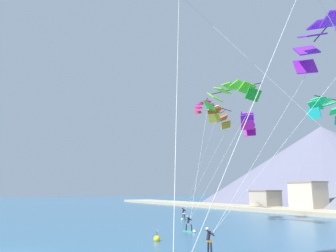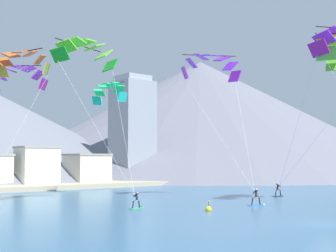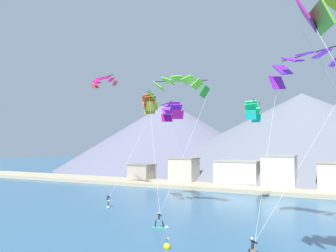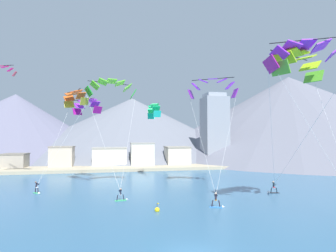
{
  "view_description": "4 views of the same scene",
  "coord_description": "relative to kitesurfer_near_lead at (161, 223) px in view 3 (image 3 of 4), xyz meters",
  "views": [
    {
      "loc": [
        24.15,
        -1.84,
        4.08
      ],
      "look_at": [
        -2.11,
        12.99,
        10.01
      ],
      "focal_mm": 35.0,
      "sensor_mm": 36.0,
      "label": 1
    },
    {
      "loc": [
        -30.38,
        -18.45,
        4.62
      ],
      "look_at": [
        -1.52,
        15.76,
        7.76
      ],
      "focal_mm": 50.0,
      "sensor_mm": 36.0,
      "label": 2
    },
    {
      "loc": [
        11.78,
        -12.65,
        8.2
      ],
      "look_at": [
        -2.46,
        14.71,
        10.14
      ],
      "focal_mm": 35.0,
      "sensor_mm": 36.0,
      "label": 3
    },
    {
      "loc": [
        -5.22,
        -17.27,
        8.05
      ],
      "look_at": [
        1.34,
        15.36,
        9.46
      ],
      "focal_mm": 28.0,
      "sensor_mm": 36.0,
      "label": 4
    }
  ],
  "objects": [
    {
      "name": "race_marker_buoy",
      "position": [
        3.59,
        -5.63,
        -0.29
      ],
      "size": [
        0.56,
        0.56,
        1.02
      ],
      "color": "yellow",
      "rests_on": "ground"
    },
    {
      "name": "shore_building_old_town",
      "position": [
        6.05,
        35.21,
        2.86
      ],
      "size": [
        6.17,
        4.89,
        6.59
      ],
      "color": "silver",
      "rests_on": "ground"
    },
    {
      "name": "mountain_peak_east_shoulder",
      "position": [
        -39.69,
        78.48,
        12.07
      ],
      "size": [
        81.35,
        81.35,
        25.03
      ],
      "color": "slate",
      "rests_on": "ground"
    },
    {
      "name": "shoreline_strip",
      "position": [
        4.3,
        32.47,
        -0.1
      ],
      "size": [
        180.0,
        10.0,
        0.7
      ],
      "primitive_type": "cube",
      "color": "tan",
      "rests_on": "ground"
    },
    {
      "name": "shore_building_quay_west",
      "position": [
        -24.81,
        35.91,
        1.62
      ],
      "size": [
        5.38,
        4.85,
        4.11
      ],
      "color": "#A89E8E",
      "rests_on": "ground"
    },
    {
      "name": "parafoil_kite_distant_low_drift",
      "position": [
        -21.33,
        17.28,
        19.74
      ],
      "size": [
        5.92,
        2.3,
        2.07
      ],
      "color": "#BB334A"
    },
    {
      "name": "shore_building_harbour_front",
      "position": [
        -14.13,
        36.26,
        2.44
      ],
      "size": [
        5.71,
        4.95,
        5.76
      ],
      "color": "beige",
      "rests_on": "ground"
    },
    {
      "name": "parafoil_kite_near_lead",
      "position": [
        -1.58,
        7.19,
        15.42
      ],
      "size": [
        7.91,
        9.2,
        15.73
      ],
      "color": "#12941E"
    },
    {
      "name": "parafoil_kite_far_right",
      "position": [
        13.75,
        3.89,
        15.5
      ],
      "size": [
        7.49,
        11.46,
        15.93
      ],
      "color": "purple"
    },
    {
      "name": "kitesurfer_near_trail",
      "position": [
        -11.8,
        6.55,
        0.1
      ],
      "size": [
        1.41,
        1.6,
        1.8
      ],
      "color": "#33B266",
      "rests_on": "ground"
    },
    {
      "name": "parafoil_kite_distant_high_outer",
      "position": [
        -5.94,
        14.0,
        13.35
      ],
      "size": [
        5.48,
        5.64,
        2.68
      ],
      "color": "#A61587"
    },
    {
      "name": "shore_building_quay_east",
      "position": [
        -2.36,
        37.22,
        2.24
      ],
      "size": [
        8.96,
        6.08,
        5.35
      ],
      "color": "silver",
      "rests_on": "ground"
    },
    {
      "name": "parafoil_kite_distant_mid_solo",
      "position": [
        6.1,
        14.52,
        12.8
      ],
      "size": [
        1.83,
        5.8,
        2.61
      ],
      "color": "#1BCBAE"
    },
    {
      "name": "kitesurfer_near_lead",
      "position": [
        0.0,
        0.0,
        0.0
      ],
      "size": [
        1.78,
        0.67,
        1.66
      ],
      "color": "#33B266",
      "rests_on": "ground"
    },
    {
      "name": "parafoil_kite_near_trail",
      "position": [
        -7.38,
        9.79,
        14.02
      ],
      "size": [
        6.76,
        5.76,
        14.26
      ],
      "color": "gold"
    },
    {
      "name": "mountain_peak_central_summit",
      "position": [
        6.16,
        82.5,
        12.18
      ],
      "size": [
        101.34,
        101.34,
        25.26
      ],
      "color": "slate",
      "rests_on": "ground"
    }
  ]
}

